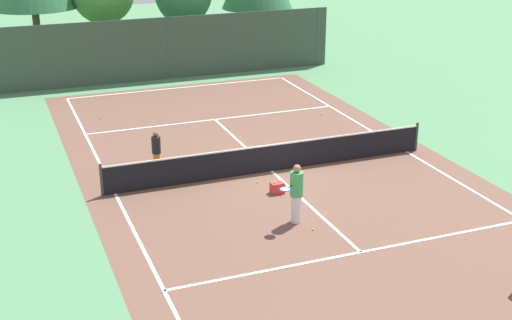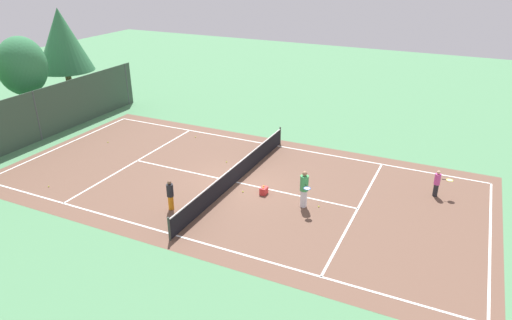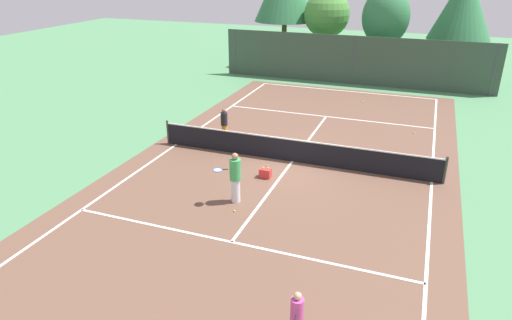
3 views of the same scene
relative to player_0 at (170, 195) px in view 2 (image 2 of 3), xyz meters
name	(u,v)px [view 2 (image 2 of 3)]	position (x,y,z in m)	size (l,w,h in m)	color
ground_plane	(236,182)	(3.74, -1.44, -0.75)	(80.00, 80.00, 0.00)	#4C8456
court_surface	(236,182)	(3.74, -1.44, -0.75)	(13.00, 25.00, 0.01)	brown
tennis_net	(236,173)	(3.74, -1.44, -0.24)	(11.90, 0.10, 1.10)	#333833
perimeter_fence	(37,116)	(3.74, 12.56, 0.85)	(18.00, 0.12, 3.20)	#384C3D
tree_0	(62,40)	(10.10, 16.31, 4.26)	(4.12, 4.12, 7.33)	brown
tree_2	(22,66)	(5.33, 15.04, 3.40)	(3.19, 3.03, 6.09)	brown
player_0	(170,195)	(0.00, 0.00, 0.00)	(0.32, 0.32, 1.47)	orange
player_1	(304,189)	(2.86, -5.46, 0.18)	(0.93, 0.74, 1.82)	silver
player_2	(437,183)	(6.62, -10.95, -0.05)	(0.41, 0.87, 1.36)	#232328
ball_crate	(264,191)	(3.19, -3.27, -0.57)	(0.43, 0.30, 0.43)	red
tennis_ball_0	(49,186)	(-0.83, 6.94, -0.72)	(0.07, 0.07, 0.07)	#CCE533
tennis_ball_1	(270,147)	(8.75, -1.16, -0.72)	(0.07, 0.07, 0.07)	#CCE533
tennis_ball_2	(108,142)	(5.16, 8.40, -0.72)	(0.07, 0.07, 0.07)	#CCE533
tennis_ball_3	(195,137)	(8.30, 3.92, -0.72)	(0.07, 0.07, 0.07)	#CCE533
tennis_ball_4	(319,207)	(3.11, -6.14, -0.72)	(0.07, 0.07, 0.07)	#CCE533
tennis_ball_5	(227,162)	(5.72, 0.21, -0.72)	(0.07, 0.07, 0.07)	#CCE533
tennis_ball_6	(243,192)	(2.90, -2.26, -0.72)	(0.07, 0.07, 0.07)	#CCE533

